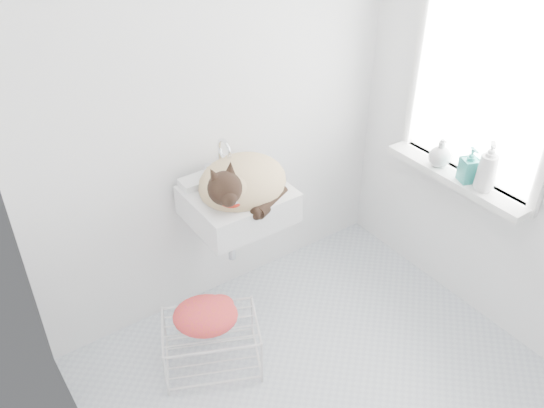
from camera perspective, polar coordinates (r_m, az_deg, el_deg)
floor at (r=3.13m, az=5.48°, el=-17.84°), size 2.20×2.00×0.02m
back_wall at (r=3.00m, az=-5.57°, el=10.32°), size 2.20×0.02×2.50m
right_wall at (r=3.05m, az=23.17°, el=8.06°), size 0.02×2.00×2.50m
left_wall at (r=1.87m, az=-19.58°, el=-8.68°), size 0.02×2.00×2.50m
window_glass at (r=3.10m, az=20.45°, el=11.14°), size 0.01×0.80×1.00m
window_frame at (r=3.09m, az=20.27°, el=11.09°), size 0.04×0.90×1.10m
windowsill at (r=3.27m, az=17.84°, el=2.54°), size 0.16×0.88×0.04m
sink at (r=2.97m, az=-3.44°, el=1.36°), size 0.52×0.45×0.21m
faucet at (r=3.03m, az=-5.34°, el=5.10°), size 0.19×0.13×0.19m
cat at (r=2.94m, az=-3.10°, el=1.95°), size 0.54×0.47×0.32m
wire_rack at (r=3.13m, az=-6.04°, el=-13.63°), size 0.58×0.51×0.29m
towel at (r=3.00m, az=-6.59°, el=-11.53°), size 0.41×0.38×0.14m
bottle_a at (r=3.17m, az=20.19°, el=1.38°), size 0.13×0.13×0.23m
bottle_b at (r=3.21m, az=18.77°, el=2.22°), size 0.11×0.12×0.20m
bottle_c at (r=3.31m, az=16.19°, el=3.73°), size 0.13×0.13×0.16m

